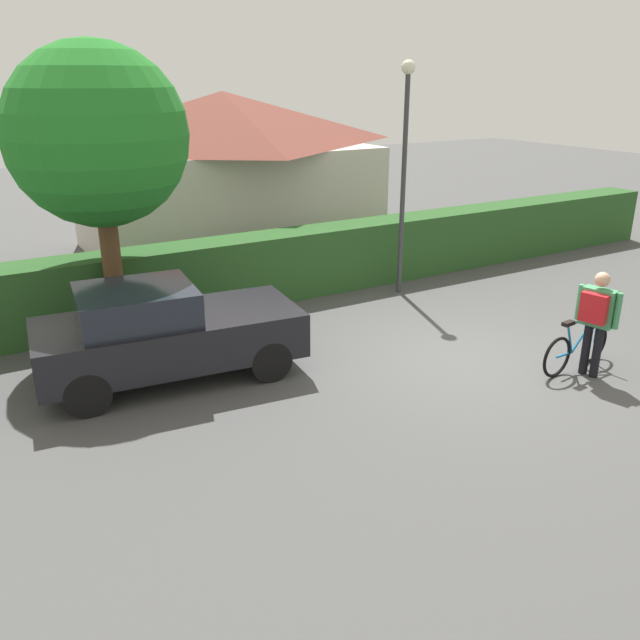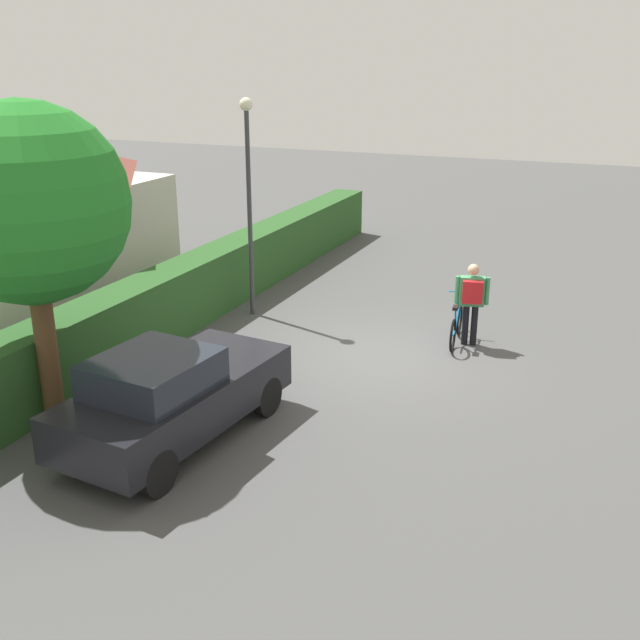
# 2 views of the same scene
# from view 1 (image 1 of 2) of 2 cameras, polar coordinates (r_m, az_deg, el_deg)

# --- Properties ---
(ground_plane) EXTENTS (60.00, 60.00, 0.00)m
(ground_plane) POSITION_cam_1_polar(r_m,az_deg,el_deg) (11.10, 12.60, -3.49)
(ground_plane) COLOR #474747
(hedge_row) EXTENTS (19.85, 0.90, 1.38)m
(hedge_row) POSITION_cam_1_polar(r_m,az_deg,el_deg) (14.30, 0.51, 5.38)
(hedge_row) COLOR #275122
(hedge_row) RESTS_ON ground
(house_distant) EXTENTS (7.44, 5.05, 4.05)m
(house_distant) POSITION_cam_1_polar(r_m,az_deg,el_deg) (17.86, -8.21, 12.76)
(house_distant) COLOR beige
(house_distant) RESTS_ON ground
(parked_car_near) EXTENTS (4.08, 2.06, 1.52)m
(parked_car_near) POSITION_cam_1_polar(r_m,az_deg,el_deg) (10.20, -13.43, -1.02)
(parked_car_near) COLOR black
(parked_car_near) RESTS_ON ground
(bicycle) EXTENTS (1.66, 0.50, 0.94)m
(bicycle) POSITION_cam_1_polar(r_m,az_deg,el_deg) (11.17, 21.42, -2.23)
(bicycle) COLOR black
(bicycle) RESTS_ON ground
(person_rider) EXTENTS (0.44, 0.66, 1.68)m
(person_rider) POSITION_cam_1_polar(r_m,az_deg,el_deg) (10.78, 22.90, 0.46)
(person_rider) COLOR black
(person_rider) RESTS_ON ground
(street_lamp) EXTENTS (0.28, 0.28, 4.71)m
(street_lamp) POSITION_cam_1_polar(r_m,az_deg,el_deg) (13.76, 7.39, 14.43)
(street_lamp) COLOR #38383D
(street_lamp) RESTS_ON ground
(tree_kerbside) EXTENTS (2.95, 2.95, 4.99)m
(tree_kerbside) POSITION_cam_1_polar(r_m,az_deg,el_deg) (11.57, -18.80, 14.85)
(tree_kerbside) COLOR brown
(tree_kerbside) RESTS_ON ground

